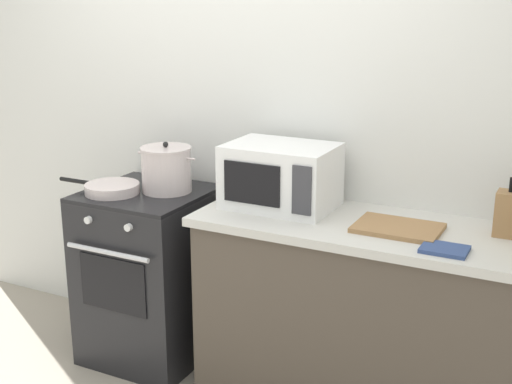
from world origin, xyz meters
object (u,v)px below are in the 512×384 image
oven_mitt (445,249)px  cutting_board (398,228)px  frying_pan (111,188)px  knife_block (512,214)px  microwave (281,176)px  stove (150,274)px  stock_pot (166,169)px

oven_mitt → cutting_board: bearing=145.5°
frying_pan → knife_block: knife_block is taller
microwave → stove: bearing=-173.8°
cutting_board → microwave: bearing=172.5°
stove → knife_block: size_ratio=3.33×
cutting_board → knife_block: bearing=17.8°
stock_pot → frying_pan: stock_pot is taller
knife_block → microwave: bearing=-176.5°
microwave → cutting_board: microwave is taller
stock_pot → microwave: microwave is taller
oven_mitt → stove: bearing=174.1°
frying_pan → microwave: 0.89m
stock_pot → frying_pan: (-0.23, -0.16, -0.09)m
cutting_board → knife_block: (0.44, 0.14, 0.09)m
stove → stock_pot: bearing=29.1°
knife_block → oven_mitt: size_ratio=1.54×
microwave → oven_mitt: microwave is taller
cutting_board → knife_block: knife_block is taller
frying_pan → cutting_board: bearing=4.2°
stock_pot → knife_block: bearing=3.0°
microwave → oven_mitt: (0.82, -0.24, -0.14)m
knife_block → frying_pan: bearing=-172.6°
stove → microwave: 0.95m
stock_pot → oven_mitt: (1.45, -0.21, -0.11)m
frying_pan → knife_block: size_ratio=1.72×
stove → knife_block: bearing=4.6°
stove → cutting_board: bearing=0.0°
stock_pot → oven_mitt: size_ratio=1.90×
stock_pot → frying_pan: bearing=-145.7°
frying_pan → cutting_board: 1.45m
frying_pan → stock_pot: bearing=34.3°
frying_pan → microwave: (0.86, 0.18, 0.12)m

